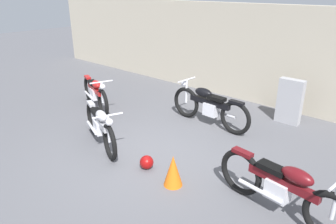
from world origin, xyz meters
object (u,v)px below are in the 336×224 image
object	(u,v)px
motorcycle_red	(95,93)
traffic_cone	(173,171)
motorcycle_silver	(100,125)
stone_marker	(290,101)
helmet	(147,162)
motorcycle_maroon	(283,188)
motorcycle_black	(209,106)

from	to	relation	value
motorcycle_red	traffic_cone	bearing A→B (deg)	1.37
motorcycle_red	motorcycle_silver	size ratio (longest dim) A/B	1.02
stone_marker	helmet	xyz separation A→B (m)	(-1.09, -3.75, -0.42)
stone_marker	motorcycle_maroon	xyz separation A→B (m)	(1.25, -3.37, -0.08)
traffic_cone	motorcycle_black	xyz separation A→B (m)	(-0.98, 2.43, 0.21)
motorcycle_maroon	motorcycle_black	world-z (taller)	motorcycle_black
stone_marker	motorcycle_black	size ratio (longest dim) A/B	0.49
helmet	motorcycle_silver	world-z (taller)	motorcycle_silver
traffic_cone	motorcycle_maroon	world-z (taller)	motorcycle_maroon
helmet	traffic_cone	bearing A→B (deg)	-5.69
stone_marker	traffic_cone	bearing A→B (deg)	-95.95
motorcycle_silver	traffic_cone	bearing A→B (deg)	19.22
helmet	motorcycle_black	world-z (taller)	motorcycle_black
stone_marker	motorcycle_red	distance (m)	4.97
stone_marker	motorcycle_black	world-z (taller)	stone_marker
traffic_cone	motorcycle_silver	xyz separation A→B (m)	(-2.06, 0.09, 0.17)
motorcycle_red	motorcycle_maroon	xyz separation A→B (m)	(5.55, -0.88, 0.02)
traffic_cone	motorcycle_red	bearing A→B (deg)	161.27
stone_marker	motorcycle_maroon	size ratio (longest dim) A/B	0.51
traffic_cone	motorcycle_maroon	size ratio (longest dim) A/B	0.26
helmet	traffic_cone	distance (m)	0.71
motorcycle_red	motorcycle_black	bearing A→B (deg)	40.94
traffic_cone	motorcycle_silver	bearing A→B (deg)	177.44
motorcycle_silver	motorcycle_black	bearing A→B (deg)	86.90
traffic_cone	helmet	bearing A→B (deg)	174.31
motorcycle_silver	motorcycle_maroon	distance (m)	3.73
stone_marker	motorcycle_red	world-z (taller)	stone_marker
stone_marker	motorcycle_black	bearing A→B (deg)	-134.81
helmet	motorcycle_red	distance (m)	3.46
helmet	motorcycle_black	distance (m)	2.41
stone_marker	traffic_cone	xyz separation A→B (m)	(-0.40, -3.82, -0.27)
motorcycle_maroon	motorcycle_silver	bearing A→B (deg)	-166.76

